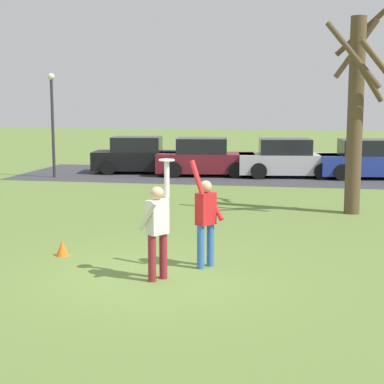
# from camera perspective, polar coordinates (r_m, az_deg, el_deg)

# --- Properties ---
(ground_plane) EXTENTS (120.00, 120.00, 0.00)m
(ground_plane) POSITION_cam_1_polar(r_m,az_deg,el_deg) (11.08, -3.64, -7.79)
(ground_plane) COLOR olive
(person_catcher) EXTENTS (0.53, 0.58, 2.08)m
(person_catcher) POSITION_cam_1_polar(r_m,az_deg,el_deg) (10.59, -3.24, -3.08)
(person_catcher) COLOR maroon
(person_catcher) RESTS_ON ground_plane
(person_defender) EXTENTS (0.63, 0.66, 2.04)m
(person_defender) POSITION_cam_1_polar(r_m,az_deg,el_deg) (11.39, 1.29, -2.26)
(person_defender) COLOR #3366B7
(person_defender) RESTS_ON ground_plane
(frisbee_disc) EXTENTS (0.27, 0.27, 0.02)m
(frisbee_disc) POSITION_cam_1_polar(r_m,az_deg,el_deg) (10.57, -2.37, 3.00)
(frisbee_disc) COLOR white
(frisbee_disc) RESTS_ON person_catcher
(parked_car_black) EXTENTS (4.30, 2.44, 1.59)m
(parked_car_black) POSITION_cam_1_polar(r_m,az_deg,el_deg) (27.10, -4.91, 3.34)
(parked_car_black) COLOR black
(parked_car_black) RESTS_ON ground_plane
(parked_car_maroon) EXTENTS (4.30, 2.44, 1.59)m
(parked_car_maroon) POSITION_cam_1_polar(r_m,az_deg,el_deg) (25.99, 1.18, 3.15)
(parked_car_maroon) COLOR maroon
(parked_car_maroon) RESTS_ON ground_plane
(parked_car_silver) EXTENTS (4.30, 2.44, 1.59)m
(parked_car_silver) POSITION_cam_1_polar(r_m,az_deg,el_deg) (25.82, 8.89, 3.02)
(parked_car_silver) COLOR #BCBCC1
(parked_car_silver) RESTS_ON ground_plane
(parked_car_blue) EXTENTS (4.30, 2.44, 1.59)m
(parked_car_blue) POSITION_cam_1_polar(r_m,az_deg,el_deg) (26.08, 16.17, 2.84)
(parked_car_blue) COLOR #233893
(parked_car_blue) RESTS_ON ground_plane
(parking_strip) EXTENTS (19.53, 6.40, 0.01)m
(parking_strip) POSITION_cam_1_polar(r_m,az_deg,el_deg) (25.97, 5.29, 1.51)
(parking_strip) COLOR #38383D
(parking_strip) RESTS_ON ground_plane
(bare_tree_tall) EXTENTS (2.21, 2.52, 6.00)m
(bare_tree_tall) POSITION_cam_1_polar(r_m,az_deg,el_deg) (17.45, 15.15, 7.81)
(bare_tree_tall) COLOR brown
(bare_tree_tall) RESTS_ON ground_plane
(lamppost_by_lot) EXTENTS (0.28, 0.28, 4.26)m
(lamppost_by_lot) POSITION_cam_1_polar(r_m,az_deg,el_deg) (25.81, -12.89, 7.04)
(lamppost_by_lot) COLOR #2D2D33
(lamppost_by_lot) RESTS_ON ground_plane
(field_cone_orange) EXTENTS (0.26, 0.26, 0.32)m
(field_cone_orange) POSITION_cam_1_polar(r_m,az_deg,el_deg) (12.68, -12.00, -5.13)
(field_cone_orange) COLOR orange
(field_cone_orange) RESTS_ON ground_plane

